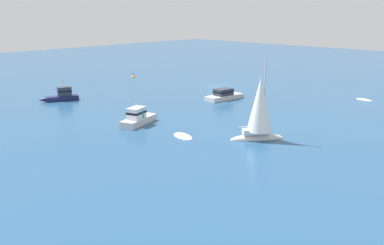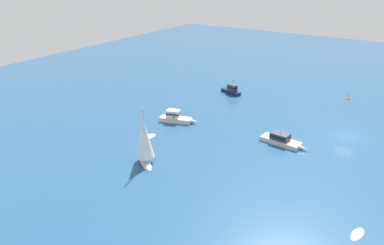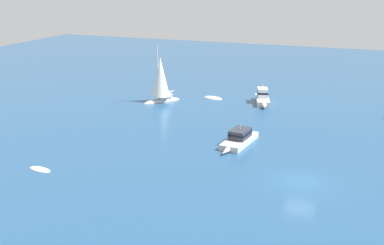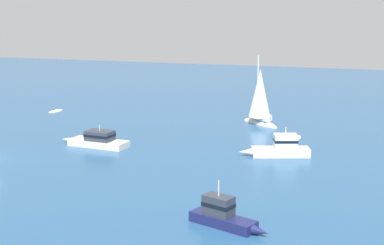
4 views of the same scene
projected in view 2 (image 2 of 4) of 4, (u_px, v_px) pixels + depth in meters
name	position (u px, v px, depth m)	size (l,w,h in m)	color
ground_plane	(346.00, 136.00, 55.33)	(160.86, 160.86, 0.00)	navy
yacht	(144.00, 142.00, 47.12)	(4.32, 5.03, 8.12)	silver
rib	(147.00, 137.00, 55.04)	(3.11, 2.08, 0.50)	white
motor_cruiser	(176.00, 117.00, 60.10)	(3.14, 6.31, 2.61)	silver
launch	(281.00, 140.00, 52.91)	(2.67, 7.17, 2.07)	silver
dinghy	(357.00, 234.00, 35.38)	(2.52, 1.36, 0.33)	silver
powerboat	(231.00, 90.00, 73.21)	(2.79, 5.34, 2.83)	#191E4C
channel_buoy	(348.00, 99.00, 70.45)	(0.72, 0.72, 1.25)	orange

